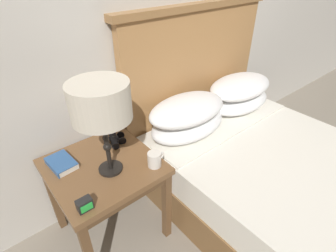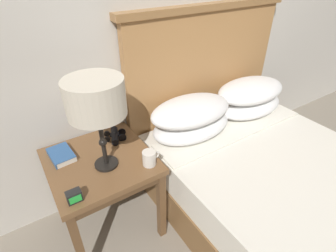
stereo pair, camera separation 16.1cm
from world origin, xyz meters
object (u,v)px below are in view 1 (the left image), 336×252
Objects in this scene: coffee_mug at (155,159)px; alarm_clock at (85,205)px; table_lamp at (100,103)px; nightstand at (104,175)px; binoculars_pair at (114,139)px; bed at (281,179)px; book_on_nightstand at (61,163)px.

coffee_mug is 0.43m from alarm_clock.
table_lamp reaches higher than coffee_mug.
coffee_mug is at bearing -40.85° from nightstand.
nightstand is 3.55× the size of binoculars_pair.
table_lamp is 3.12× the size of binoculars_pair.
book_on_nightstand is (-1.15, 0.73, 0.29)m from bed.
book_on_nightstand is 1.15× the size of binoculars_pair.
alarm_clock is (-0.36, -0.37, 0.01)m from binoculars_pair.
table_lamp reaches higher than alarm_clock.
book_on_nightstand is at bearing 142.89° from nightstand.
table_lamp is at bearing -45.80° from book_on_nightstand.
binoculars_pair is at bearing 137.89° from bed.
alarm_clock is at bearing -94.25° from book_on_nightstand.
table_lamp is at bearing -124.50° from binoculars_pair.
table_lamp reaches higher than nightstand.
bed reaches higher than nightstand.
book_on_nightstand is at bearing 85.75° from alarm_clock.
alarm_clock is (-0.43, -0.04, -0.01)m from coffee_mug.
binoculars_pair reaches higher than nightstand.
alarm_clock is at bearing -175.25° from coffee_mug.
nightstand is at bearing 139.15° from coffee_mug.
bed is (0.97, -0.59, -0.20)m from nightstand.
bed reaches higher than binoculars_pair.
table_lamp is 2.71× the size of book_on_nightstand.
nightstand is 0.23m from binoculars_pair.
nightstand is 0.32m from coffee_mug.
table_lamp is 0.47m from alarm_clock.
nightstand is at bearing -138.45° from binoculars_pair.
binoculars_pair is 2.35× the size of alarm_clock.
book_on_nightstand is at bearing 140.77° from coffee_mug.
table_lamp is 0.46m from binoculars_pair.
bed is 0.91m from coffee_mug.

